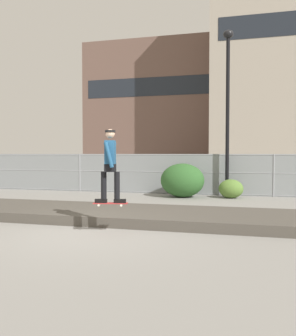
% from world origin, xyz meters
% --- Properties ---
extents(ground_plane, '(120.00, 120.00, 0.00)m').
position_xyz_m(ground_plane, '(0.00, 0.00, 0.00)').
color(ground_plane, gray).
extents(gravel_berm, '(10.44, 2.77, 0.27)m').
position_xyz_m(gravel_berm, '(0.00, 2.11, 0.13)').
color(gravel_berm, '#4C473F').
rests_on(gravel_berm, ground_plane).
extents(skateboard, '(0.82, 0.37, 0.07)m').
position_xyz_m(skateboard, '(0.41, 0.10, 0.72)').
color(skateboard, '#B22D2D').
extents(skater, '(0.72, 0.62, 1.70)m').
position_xyz_m(skater, '(0.41, 0.10, 1.70)').
color(skater, black).
rests_on(skater, skateboard).
extents(chain_fence, '(27.42, 0.06, 1.85)m').
position_xyz_m(chain_fence, '(-0.00, 8.92, 0.93)').
color(chain_fence, gray).
rests_on(chain_fence, ground_plane).
extents(street_lamp, '(0.44, 0.44, 7.18)m').
position_xyz_m(street_lamp, '(2.61, 8.58, 4.43)').
color(street_lamp, black).
rests_on(street_lamp, ground_plane).
extents(parked_car_near, '(4.47, 2.09, 1.66)m').
position_xyz_m(parked_car_near, '(-3.16, 11.30, 0.84)').
color(parked_car_near, '#566B4C').
rests_on(parked_car_near, ground_plane).
extents(parked_car_mid, '(4.44, 2.03, 1.66)m').
position_xyz_m(parked_car_mid, '(2.37, 11.24, 0.84)').
color(parked_car_mid, navy).
rests_on(parked_car_mid, ground_plane).
extents(library_building, '(22.99, 14.38, 17.50)m').
position_xyz_m(library_building, '(-7.78, 48.06, 8.75)').
color(library_building, brown).
rests_on(library_building, ground_plane).
extents(shrub_left, '(1.88, 1.53, 1.45)m').
position_xyz_m(shrub_left, '(0.78, 7.75, 0.72)').
color(shrub_left, '#2D5B28').
rests_on(shrub_left, ground_plane).
extents(shrub_center, '(1.03, 0.84, 0.79)m').
position_xyz_m(shrub_center, '(2.80, 7.95, 0.40)').
color(shrub_center, '#567A33').
rests_on(shrub_center, ground_plane).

